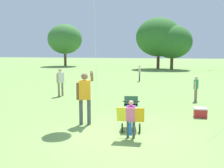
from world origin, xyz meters
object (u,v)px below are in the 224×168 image
Objects in this scene: person_adult_flyer at (85,94)px; person_couple_left at (60,80)px; person_red_shirt at (196,86)px; stroller at (131,110)px; child_with_butterfly_kite at (131,116)px; cooler_box at (200,112)px; person_sitting_far at (140,72)px.

person_adult_flyer is 5.48m from person_couple_left.
stroller is at bearing -117.83° from person_red_shirt.
child_with_butterfly_kite reaches higher than cooler_box.
person_couple_left is at bearing 126.64° from child_with_butterfly_kite.
person_couple_left is at bearing 119.66° from person_adult_flyer.
child_with_butterfly_kite is 1.99m from person_adult_flyer.
child_with_butterfly_kite is at bearing -129.77° from cooler_box.
cooler_box is at bearing -73.53° from person_sitting_far.
person_couple_left reaches higher than person_sitting_far.
person_sitting_far is at bearing 93.18° from stroller.
stroller is at bearing 96.05° from child_with_butterfly_kite.
person_couple_left is (-4.24, 4.94, 0.25)m from stroller.
stroller is at bearing -6.77° from person_adult_flyer.
person_red_shirt reaches higher than stroller.
person_couple_left is (-4.34, 5.83, 0.22)m from child_with_butterfly_kite.
child_with_butterfly_kite is 7.27m from person_couple_left.
cooler_box is at bearing 37.66° from stroller.
child_with_butterfly_kite is 6.23m from person_red_shirt.
person_adult_flyer reaches higher than person_couple_left.
person_red_shirt is at bearing 62.17° from stroller.
person_adult_flyer reaches higher than stroller.
person_couple_left reaches higher than person_red_shirt.
person_red_shirt reaches higher than child_with_butterfly_kite.
person_couple_left is at bearing 154.54° from cooler_box.
person_couple_left reaches higher than child_with_butterfly_kite.
stroller is (-0.09, 0.89, -0.03)m from child_with_butterfly_kite.
person_couple_left is at bearing 130.66° from stroller.
person_adult_flyer is 1.22× the size of person_couple_left.
person_sitting_far is at bearing 114.26° from person_red_shirt.
person_sitting_far is 7.89m from person_couple_left.
person_red_shirt is 0.82× the size of person_couple_left.
stroller is at bearing -142.34° from cooler_box.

